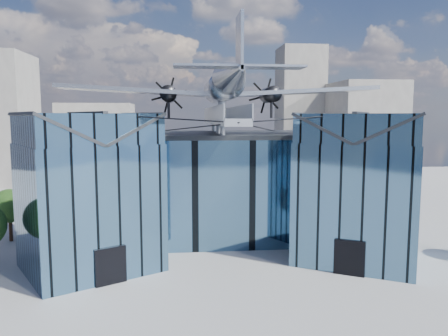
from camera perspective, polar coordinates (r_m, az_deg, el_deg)
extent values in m
plane|color=gray|center=(36.11, 0.33, -11.80)|extent=(120.00, 120.00, 0.00)
cube|color=teal|center=(43.71, -0.93, -2.12)|extent=(28.00, 14.00, 9.50)
cube|color=#222529|center=(43.23, -0.94, 4.38)|extent=(28.00, 14.00, 0.40)
cube|color=teal|center=(34.40, -17.21, -4.85)|extent=(11.79, 11.43, 9.50)
cube|color=teal|center=(33.75, -17.56, 4.93)|extent=(11.56, 11.20, 2.20)
cube|color=#222529|center=(33.11, -21.27, 4.76)|extent=(7.98, 9.23, 2.40)
cube|color=#222529|center=(34.52, -14.00, 5.08)|extent=(7.98, 9.23, 2.40)
cube|color=#222529|center=(33.74, -17.63, 6.88)|extent=(4.30, 7.10, 0.18)
cube|color=black|center=(31.60, -14.58, -12.28)|extent=(2.03, 1.32, 2.60)
cube|color=black|center=(36.04, -10.41, -4.14)|extent=(0.34, 0.34, 9.50)
cube|color=teal|center=(36.57, 17.14, -4.17)|extent=(11.79, 11.43, 9.50)
cube|color=teal|center=(35.95, 17.47, 5.03)|extent=(11.56, 11.20, 2.20)
cube|color=#222529|center=(36.29, 13.92, 5.15)|extent=(7.98, 9.23, 2.40)
cube|color=#222529|center=(35.76, 21.06, 4.88)|extent=(7.98, 9.23, 2.40)
cube|color=#222529|center=(35.94, 17.53, 6.86)|extent=(4.30, 7.10, 0.18)
cube|color=black|center=(33.51, 16.05, -11.22)|extent=(2.03, 1.32, 2.60)
cube|color=black|center=(37.36, 10.27, -3.75)|extent=(0.34, 0.34, 9.50)
cube|color=#9CA1AA|center=(37.72, -0.23, 6.16)|extent=(1.80, 21.00, 0.50)
cube|color=#9CA1AA|center=(37.64, -1.61, 7.15)|extent=(0.08, 21.00, 1.10)
cube|color=#9CA1AA|center=(37.81, 1.14, 7.15)|extent=(0.08, 21.00, 1.10)
cylinder|color=#9CA1AA|center=(47.19, -1.36, 5.46)|extent=(0.44, 0.44, 1.35)
cylinder|color=#9CA1AA|center=(41.21, -0.71, 5.27)|extent=(0.44, 0.44, 1.35)
cylinder|color=#9CA1AA|center=(37.23, -0.16, 5.12)|extent=(0.44, 0.44, 1.35)
cylinder|color=#9CA1AA|center=(38.22, -0.31, 7.59)|extent=(0.70, 0.70, 1.40)
cylinder|color=black|center=(30.08, -8.89, 6.50)|extent=(10.55, 6.08, 0.69)
cylinder|color=black|center=(31.33, 10.79, 6.47)|extent=(10.55, 6.08, 0.69)
cylinder|color=black|center=(35.55, -4.75, 5.22)|extent=(6.09, 17.04, 1.19)
cylinder|color=black|center=(36.17, 4.83, 5.24)|extent=(6.09, 17.04, 1.19)
cylinder|color=#AAAFB7|center=(38.29, -0.31, 10.51)|extent=(2.50, 11.00, 2.50)
sphere|color=#AAAFB7|center=(43.76, -1.01, 10.04)|extent=(2.50, 2.50, 2.50)
cube|color=black|center=(42.81, -0.90, 11.04)|extent=(1.60, 1.40, 0.50)
cone|color=#AAAFB7|center=(29.40, 1.41, 12.24)|extent=(2.50, 7.00, 2.50)
cube|color=#AAAFB7|center=(27.34, 2.05, 16.03)|extent=(0.18, 2.40, 3.40)
cube|color=#AAAFB7|center=(27.25, 2.01, 13.09)|extent=(8.00, 1.80, 0.14)
cube|color=#AAAFB7|center=(39.24, -10.84, 9.86)|extent=(14.00, 3.20, 1.08)
cylinder|color=black|center=(39.69, -7.25, 9.53)|extent=(1.44, 3.20, 1.44)
cone|color=black|center=(41.49, -7.19, 9.41)|extent=(0.70, 0.70, 0.70)
cube|color=black|center=(41.64, -7.18, 9.40)|extent=(1.05, 0.06, 3.33)
cube|color=black|center=(41.64, -7.18, 9.40)|extent=(2.53, 0.06, 2.53)
cube|color=black|center=(41.64, -7.18, 9.40)|extent=(3.33, 0.06, 1.05)
cylinder|color=black|center=(39.05, -7.25, 7.78)|extent=(0.24, 0.24, 1.75)
cube|color=#AAAFB7|center=(40.53, 9.60, 9.79)|extent=(14.00, 3.20, 1.08)
cylinder|color=black|center=(40.54, 6.05, 9.49)|extent=(1.44, 3.20, 1.44)
cone|color=black|center=(42.30, 5.54, 9.38)|extent=(0.70, 0.70, 0.70)
cube|color=black|center=(42.44, 5.50, 9.37)|extent=(1.05, 0.06, 3.33)
cube|color=black|center=(42.44, 5.50, 9.37)|extent=(2.53, 0.06, 2.53)
cube|color=black|center=(42.44, 5.50, 9.37)|extent=(3.33, 0.06, 1.05)
cylinder|color=black|center=(39.91, 6.20, 7.77)|extent=(0.24, 0.24, 1.75)
cube|color=gray|center=(83.73, -27.19, 5.68)|extent=(10.00, 12.00, 22.00)
cube|color=gray|center=(89.49, 17.75, 4.84)|extent=(12.00, 14.00, 18.00)
cube|color=gray|center=(90.63, -16.22, 3.65)|extent=(14.00, 10.00, 14.00)
cube|color=gray|center=(95.56, 9.86, 7.56)|extent=(9.00, 9.00, 26.00)
cylinder|color=black|center=(45.27, -26.10, -7.10)|extent=(0.39, 0.39, 2.38)
sphere|color=#244819|center=(44.83, -26.24, -4.45)|extent=(3.64, 3.64, 3.12)
cylinder|color=black|center=(53.65, 21.48, -4.68)|extent=(0.47, 0.47, 2.59)
sphere|color=#244819|center=(53.26, 21.58, -2.24)|extent=(4.44, 4.44, 3.39)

